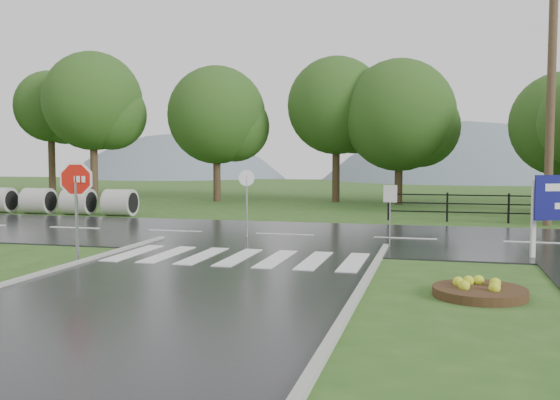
# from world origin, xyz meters

# --- Properties ---
(ground) EXTENTS (120.00, 120.00, 0.00)m
(ground) POSITION_xyz_m (0.00, 0.00, 0.00)
(ground) COLOR #2C511B
(ground) RESTS_ON ground
(main_road) EXTENTS (90.00, 8.00, 0.04)m
(main_road) POSITION_xyz_m (0.00, 10.00, 0.00)
(main_road) COLOR black
(main_road) RESTS_ON ground
(crosswalk) EXTENTS (6.50, 2.80, 0.02)m
(crosswalk) POSITION_xyz_m (0.00, 5.00, 0.06)
(crosswalk) COLOR silver
(crosswalk) RESTS_ON ground
(fence_west) EXTENTS (9.58, 0.08, 1.20)m
(fence_west) POSITION_xyz_m (7.75, 16.00, 0.72)
(fence_west) COLOR black
(fence_west) RESTS_ON ground
(hills) EXTENTS (102.00, 48.00, 48.00)m
(hills) POSITION_xyz_m (3.49, 65.00, -15.54)
(hills) COLOR slate
(hills) RESTS_ON ground
(treeline) EXTENTS (83.20, 5.20, 10.00)m
(treeline) POSITION_xyz_m (1.00, 24.00, 0.00)
(treeline) COLOR #214515
(treeline) RESTS_ON ground
(culvert_pipes) EXTENTS (11.80, 1.20, 1.20)m
(culvert_pipes) POSITION_xyz_m (-14.12, 15.00, 0.60)
(culvert_pipes) COLOR #9E9B93
(culvert_pipes) RESTS_ON ground
(stop_sign) EXTENTS (1.19, 0.20, 2.70)m
(stop_sign) POSITION_xyz_m (-3.92, 3.74, 1.88)
(stop_sign) COLOR #939399
(stop_sign) RESTS_ON ground
(flower_bed) EXTENTS (1.77, 1.77, 0.35)m
(flower_bed) POSITION_xyz_m (5.80, 2.04, 0.13)
(flower_bed) COLOR #332111
(flower_bed) RESTS_ON ground
(reg_sign_small) EXTENTS (0.40, 0.14, 1.85)m
(reg_sign_small) POSITION_xyz_m (3.65, 7.98, 1.34)
(reg_sign_small) COLOR #939399
(reg_sign_small) RESTS_ON ground
(reg_sign_round) EXTENTS (0.51, 0.13, 2.23)m
(reg_sign_round) POSITION_xyz_m (-1.06, 9.10, 1.41)
(reg_sign_round) COLOR #939399
(reg_sign_round) RESTS_ON ground
(utility_pole_east) EXTENTS (1.68, 0.59, 9.69)m
(utility_pole_east) POSITION_xyz_m (9.12, 15.50, 4.92)
(utility_pole_east) COLOR #473523
(utility_pole_east) RESTS_ON ground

